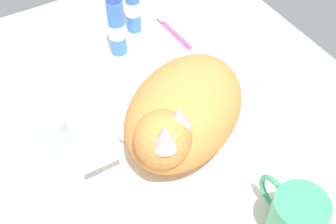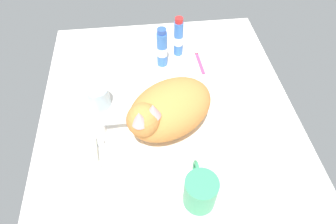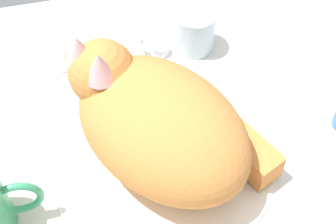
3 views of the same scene
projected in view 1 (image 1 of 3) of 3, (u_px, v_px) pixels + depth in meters
ground_plane at (183, 143)px, 84.92cm from camera, size 110.00×82.50×3.00cm
sink_basin at (183, 137)px, 83.52cm from camera, size 33.07×33.07×0.74cm
faucet at (81, 176)px, 75.02cm from camera, size 12.66×10.19×6.03cm
cat at (181, 113)px, 76.96cm from camera, size 30.57×32.84×17.31cm
coffee_mug at (294, 218)px, 67.14cm from camera, size 12.88×8.38×9.99cm
rinse_cup at (49, 132)px, 80.05cm from camera, size 6.99×6.99×7.41cm
toothpaste_bottle at (116, 26)px, 95.27cm from camera, size 3.89×3.89×15.41cm
mouthwash_bottle at (133, 4)px, 100.50cm from camera, size 3.52×3.52×15.67cm
toothbrush at (172, 30)px, 104.97cm from camera, size 13.50×1.98×1.60cm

